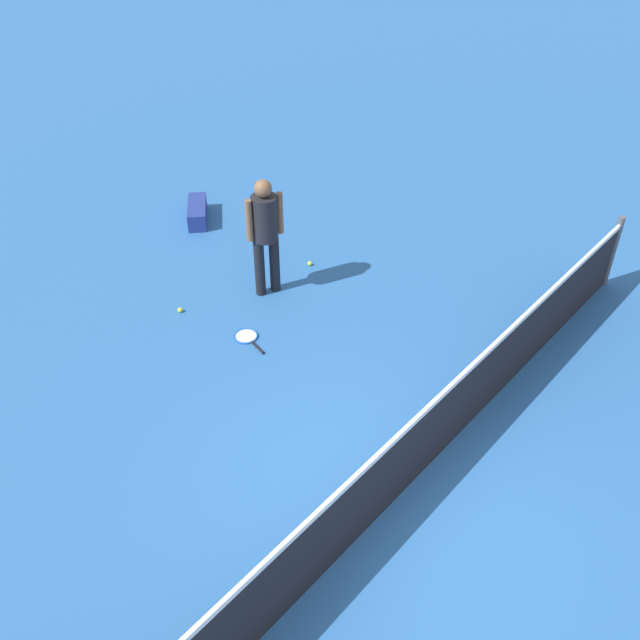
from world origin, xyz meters
The scene contains 7 objects.
ground_plane centered at (0.00, 0.00, 0.00)m, with size 40.00×40.00×0.00m, color #265693.
court_net centered at (0.00, 0.00, 0.50)m, with size 10.09×0.09×1.07m.
player_near_side centered at (-1.79, -3.44, 1.01)m, with size 0.52×0.44×1.70m.
tennis_racket_near_player centered at (-0.87, -2.93, 0.01)m, with size 0.38×0.61×0.03m.
tennis_ball_near_player centered at (-2.64, -3.42, 0.03)m, with size 0.07×0.07×0.07m, color #C6E033.
tennis_ball_by_net centered at (-0.67, -3.99, 0.03)m, with size 0.07×0.07×0.07m, color #C6E033.
equipment_bag centered at (-2.47, -5.66, 0.14)m, with size 0.75×0.78×0.28m.
Camera 1 is at (3.97, 2.49, 5.95)m, focal length 41.14 mm.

